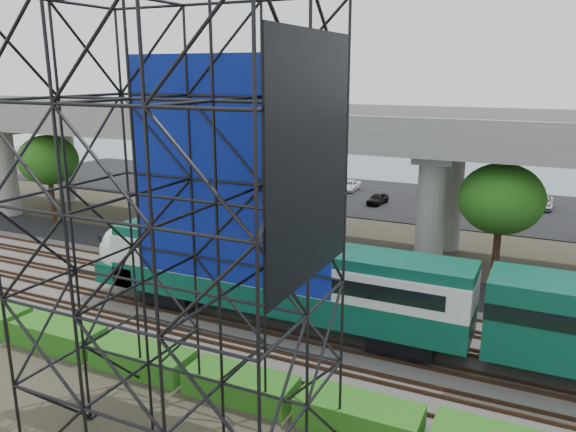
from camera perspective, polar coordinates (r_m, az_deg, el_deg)
The scene contains 13 objects.
ground at distance 30.14m, azimuth -10.73°, elevation -10.97°, with size 140.00×140.00×0.00m, color #474233.
ballast_bed at distance 31.57m, azimuth -8.59°, elevation -9.45°, with size 90.00×12.00×0.20m, color slate.
service_road at distance 38.41m, azimuth -1.52°, elevation -4.97°, with size 90.00×5.00×0.08m, color black.
parking_lot at distance 59.54m, azimuth 8.74°, elevation 1.90°, with size 90.00×18.00×0.08m, color black.
harbor_water at distance 80.53m, azimuth 13.30°, elevation 4.92°, with size 140.00×40.00×0.03m, color #476975.
rail_tracks at distance 31.50m, azimuth -8.60°, elevation -9.15°, with size 90.00×9.52×0.16m.
commuter_train at distance 27.54m, azimuth 2.96°, elevation -6.69°, with size 29.30×3.06×4.30m.
overpass at distance 41.72m, azimuth 1.04°, elevation 8.13°, with size 80.00×12.00×12.40m.
scaffold_tower at distance 18.08m, azimuth -11.10°, elevation -2.97°, with size 9.36×6.36×15.00m.
hedge_strip at distance 26.33m, azimuth -14.58°, elevation -13.77°, with size 34.60×1.80×1.20m.
trees at distance 44.02m, azimuth -3.67°, elevation 4.96°, with size 40.94×16.94×7.69m.
suv at distance 42.66m, azimuth -10.99°, elevation -2.28°, with size 2.13×4.63×1.29m, color black.
parked_cars at distance 59.21m, azimuth 8.27°, elevation 2.46°, with size 36.32×9.38×1.31m.
Camera 1 is at (16.41, -21.79, 12.80)m, focal length 35.00 mm.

